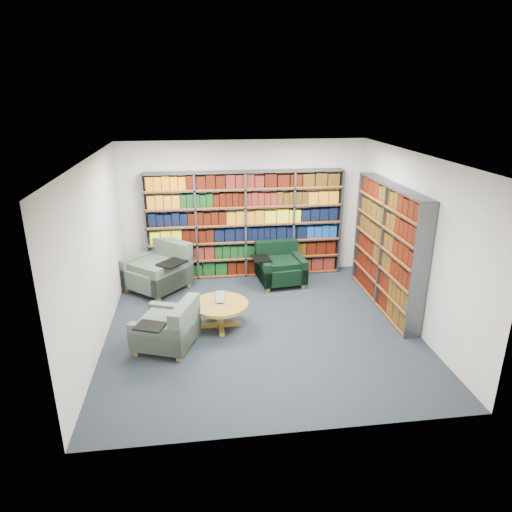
{
  "coord_description": "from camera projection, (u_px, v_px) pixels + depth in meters",
  "views": [
    {
      "loc": [
        -0.95,
        -6.65,
        3.72
      ],
      "look_at": [
        0.0,
        0.6,
        1.05
      ],
      "focal_mm": 32.0,
      "sensor_mm": 36.0,
      "label": 1
    }
  ],
  "objects": [
    {
      "name": "chair_teal_left",
      "position": [
        161.0,
        270.0,
        8.99
      ],
      "size": [
        1.43,
        1.43,
        0.93
      ],
      "color": "#092C36",
      "rests_on": "ground"
    },
    {
      "name": "coffee_table",
      "position": [
        220.0,
        308.0,
        7.49
      ],
      "size": [
        0.93,
        0.93,
        0.65
      ],
      "color": "olive",
      "rests_on": "ground"
    },
    {
      "name": "chair_green_right",
      "position": [
        279.0,
        267.0,
        9.31
      ],
      "size": [
        1.09,
        0.97,
        0.8
      ],
      "color": "black",
      "rests_on": "ground"
    },
    {
      "name": "bookshelf_right",
      "position": [
        387.0,
        248.0,
        8.06
      ],
      "size": [
        0.28,
        2.5,
        2.2
      ],
      "color": "#47494F",
      "rests_on": "ground"
    },
    {
      "name": "chair_teal_front",
      "position": [
        171.0,
        329.0,
        6.91
      ],
      "size": [
        1.07,
        1.11,
        0.76
      ],
      "color": "#092C36",
      "rests_on": "ground"
    },
    {
      "name": "bookshelf_back",
      "position": [
        245.0,
        225.0,
        9.39
      ],
      "size": [
        4.0,
        0.28,
        2.2
      ],
      "color": "#47494F",
      "rests_on": "ground"
    },
    {
      "name": "room_shell",
      "position": [
        261.0,
        248.0,
        7.11
      ],
      "size": [
        5.02,
        5.02,
        2.82
      ],
      "color": "black",
      "rests_on": "ground"
    }
  ]
}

